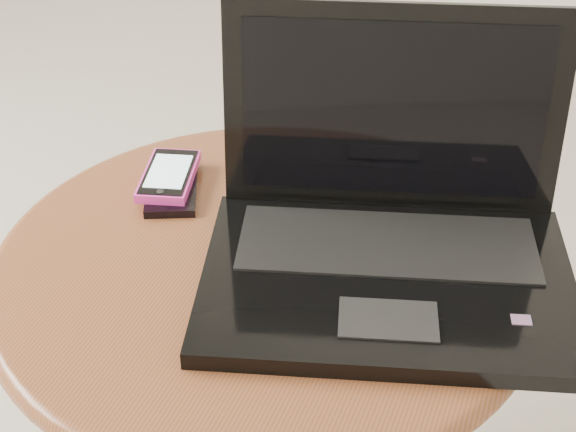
% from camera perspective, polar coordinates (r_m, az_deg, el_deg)
% --- Properties ---
extents(table, '(0.60, 0.60, 0.48)m').
position_cam_1_polar(table, '(1.01, -1.51, -7.23)').
color(table, '#593016').
rests_on(table, ground).
extents(laptop, '(0.44, 0.38, 0.25)m').
position_cam_1_polar(laptop, '(0.91, 6.63, -0.94)').
color(laptop, black).
rests_on(laptop, table).
extents(phone_black, '(0.10, 0.13, 0.01)m').
position_cam_1_polar(phone_black, '(1.06, -7.61, 1.82)').
color(phone_black, black).
rests_on(phone_black, table).
extents(phone_pink, '(0.09, 0.12, 0.01)m').
position_cam_1_polar(phone_pink, '(1.06, -7.82, 2.65)').
color(phone_pink, '#FF39B9').
rests_on(phone_pink, phone_black).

